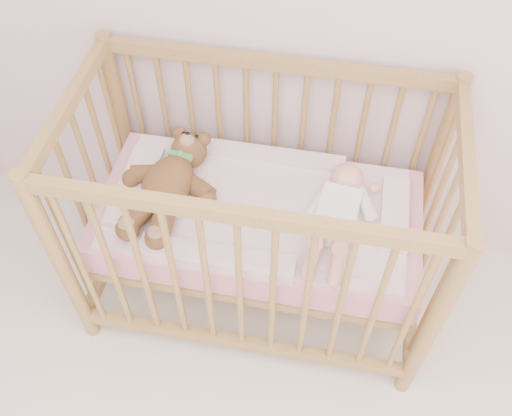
# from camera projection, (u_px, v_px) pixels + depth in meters

# --- Properties ---
(crib) EXTENTS (1.36, 0.76, 1.00)m
(crib) POSITION_uv_depth(u_px,v_px,m) (258.00, 218.00, 2.18)
(crib) COLOR #AD8849
(crib) RESTS_ON floor
(mattress) EXTENTS (1.22, 0.62, 0.13)m
(mattress) POSITION_uv_depth(u_px,v_px,m) (258.00, 220.00, 2.19)
(mattress) COLOR pink
(mattress) RESTS_ON crib
(blanket) EXTENTS (1.10, 0.58, 0.06)m
(blanket) POSITION_uv_depth(u_px,v_px,m) (258.00, 208.00, 2.14)
(blanket) COLOR #D290A1
(blanket) RESTS_ON mattress
(baby) EXTENTS (0.32, 0.58, 0.13)m
(baby) POSITION_uv_depth(u_px,v_px,m) (338.00, 211.00, 2.03)
(baby) COLOR silver
(baby) RESTS_ON blanket
(teddy_bear) EXTENTS (0.47, 0.61, 0.16)m
(teddy_bear) POSITION_uv_depth(u_px,v_px,m) (168.00, 184.00, 2.10)
(teddy_bear) COLOR brown
(teddy_bear) RESTS_ON blanket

